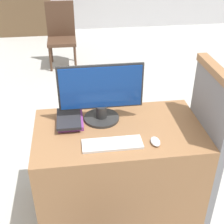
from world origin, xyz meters
name	(u,v)px	position (x,y,z in m)	size (l,w,h in m)	color
desk	(118,170)	(0.00, 0.35, 0.38)	(1.20, 0.70, 0.76)	#8C603D
carrel_divider	(204,144)	(0.62, 0.28, 0.62)	(0.07, 0.56, 1.22)	slate
monitor	(101,94)	(-0.11, 0.50, 0.97)	(0.60, 0.26, 0.43)	#282828
keyboard	(112,144)	(-0.07, 0.17, 0.77)	(0.40, 0.14, 0.02)	silver
mouse	(155,141)	(0.21, 0.15, 0.77)	(0.06, 0.11, 0.03)	silver
book_stack	(70,120)	(-0.34, 0.48, 0.79)	(0.19, 0.28, 0.05)	#7A3384
far_chair	(61,32)	(-0.43, 3.44, 0.52)	(0.44, 0.44, 0.98)	#4C3323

